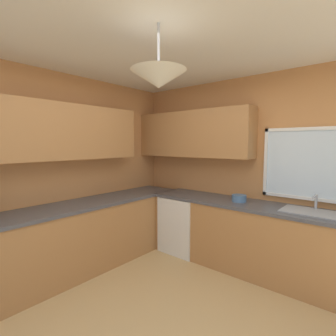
{
  "coord_description": "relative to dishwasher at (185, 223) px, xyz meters",
  "views": [
    {
      "loc": [
        1.38,
        -1.53,
        1.65
      ],
      "look_at": [
        -0.58,
        0.81,
        1.36
      ],
      "focal_mm": 27.31,
      "sensor_mm": 36.0,
      "label": 1
    }
  ],
  "objects": [
    {
      "name": "ground_plane",
      "position": [
        0.91,
        -1.6,
        -0.42
      ],
      "size": [
        8.54,
        8.54,
        0.0
      ],
      "primitive_type": "plane",
      "color": "tan"
    },
    {
      "name": "counter_run_left",
      "position": [
        -0.66,
        -1.6,
        0.02
      ],
      "size": [
        0.65,
        3.61,
        0.89
      ],
      "color": "#AD7542",
      "rests_on": "ground_plane"
    },
    {
      "name": "counter_run_back",
      "position": [
        1.12,
        0.03,
        0.02
      ],
      "size": [
        2.97,
        0.65,
        0.89
      ],
      "color": "#AD7542",
      "rests_on": "ground_plane"
    },
    {
      "name": "bowl",
      "position": [
        0.87,
        0.03,
        0.51
      ],
      "size": [
        0.19,
        0.19,
        0.09
      ],
      "primitive_type": "cylinder",
      "color": "#4C7099",
      "rests_on": "counter_run_back"
    },
    {
      "name": "sink_assembly",
      "position": [
        1.73,
        0.04,
        0.48
      ],
      "size": [
        0.63,
        0.4,
        0.19
      ],
      "color": "#9EA0A5",
      "rests_on": "counter_run_back"
    },
    {
      "name": "room_shell",
      "position": [
        0.11,
        -1.02,
        1.42
      ],
      "size": [
        3.88,
        4.0,
        2.64
      ],
      "color": "#C6844C",
      "rests_on": "ground_plane"
    },
    {
      "name": "dishwasher",
      "position": [
        0.0,
        0.0,
        0.0
      ],
      "size": [
        0.6,
        0.6,
        0.84
      ],
      "primitive_type": "cube",
      "color": "white",
      "rests_on": "ground_plane"
    }
  ]
}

